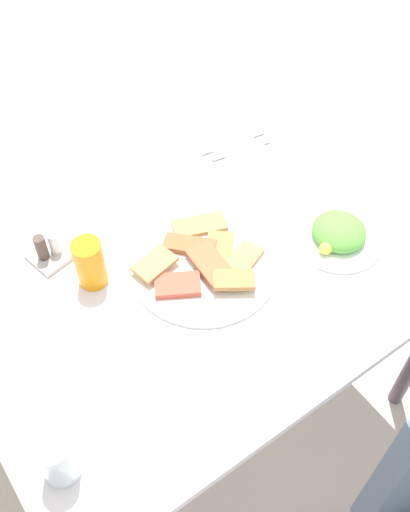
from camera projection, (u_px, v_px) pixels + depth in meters
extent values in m
plane|color=#BEB2AB|center=(206.00, 402.00, 1.92)|extent=(6.00, 6.00, 0.00)
cube|color=white|center=(207.00, 267.00, 1.37)|extent=(1.14, 0.81, 0.02)
cylinder|color=#4F4451|center=(269.00, 199.00, 2.01)|extent=(0.04, 0.04, 0.70)
cylinder|color=white|center=(203.00, 263.00, 1.35)|extent=(0.34, 0.34, 0.01)
cube|color=tan|center=(199.00, 225.00, 1.41)|extent=(0.14, 0.10, 0.01)
cube|color=#AE7644|center=(234.00, 280.00, 1.29)|extent=(0.10, 0.09, 0.01)
cube|color=#D4613C|center=(210.00, 263.00, 1.32)|extent=(0.07, 0.12, 0.01)
cube|color=#925D37|center=(189.00, 245.00, 1.37)|extent=(0.12, 0.12, 0.02)
cube|color=#B87D47|center=(220.00, 248.00, 1.37)|extent=(0.11, 0.11, 0.01)
cube|color=tan|center=(155.00, 264.00, 1.32)|extent=(0.11, 0.08, 0.01)
cube|color=#C2523E|center=(178.00, 285.00, 1.30)|extent=(0.12, 0.10, 0.02)
cube|color=tan|center=(243.00, 260.00, 1.34)|extent=(0.11, 0.09, 0.01)
cylinder|color=white|center=(337.00, 238.00, 1.40)|extent=(0.22, 0.22, 0.01)
ellipsoid|color=#61B444|center=(339.00, 231.00, 1.39)|extent=(0.13, 0.14, 0.06)
sphere|color=#E3E64F|center=(326.00, 248.00, 1.36)|extent=(0.03, 0.03, 0.03)
cylinder|color=orange|center=(90.00, 263.00, 1.28)|extent=(0.09, 0.09, 0.12)
cylinder|color=silver|center=(57.00, 459.00, 1.02)|extent=(0.07, 0.07, 0.12)
cube|color=white|center=(237.00, 146.00, 1.62)|extent=(0.14, 0.14, 0.00)
cube|color=silver|center=(233.00, 142.00, 1.62)|extent=(0.20, 0.04, 0.00)
cube|color=silver|center=(241.00, 149.00, 1.60)|extent=(0.18, 0.05, 0.00)
cube|color=#B2B2B7|center=(51.00, 255.00, 1.37)|extent=(0.11, 0.11, 0.01)
cylinder|color=white|center=(54.00, 243.00, 1.35)|extent=(0.03, 0.03, 0.06)
cylinder|color=#4B3D36|center=(41.00, 248.00, 1.33)|extent=(0.03, 0.03, 0.07)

